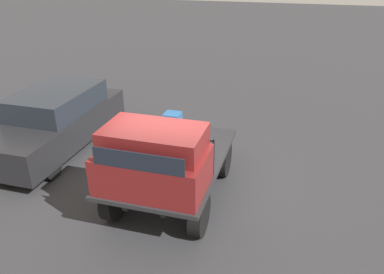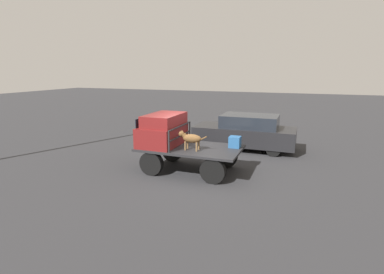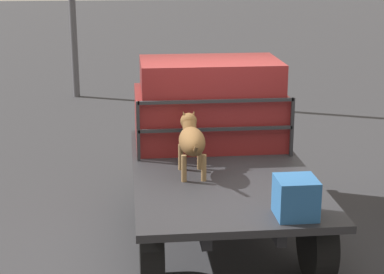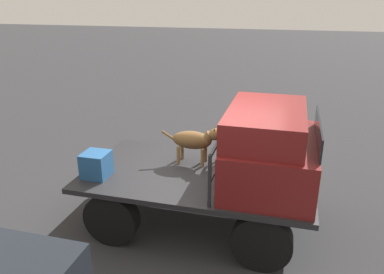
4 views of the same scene
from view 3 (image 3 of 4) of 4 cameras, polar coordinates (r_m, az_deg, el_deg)
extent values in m
plane|color=#2D2D30|center=(8.01, 2.45, -8.86)|extent=(80.00, 80.00, 0.00)
cylinder|color=black|center=(8.80, -4.25, -3.58)|extent=(0.83, 0.24, 0.83)
cylinder|color=black|center=(9.02, 7.02, -3.18)|extent=(0.83, 0.24, 0.83)
cylinder|color=black|center=(6.75, -3.65, -9.95)|extent=(0.83, 0.24, 0.83)
cylinder|color=black|center=(7.03, 11.03, -9.14)|extent=(0.83, 0.24, 0.83)
cube|color=black|center=(7.69, -0.18, -4.10)|extent=(3.30, 0.10, 0.18)
cube|color=black|center=(7.79, 5.17, -3.89)|extent=(3.30, 0.10, 0.18)
cube|color=#232326|center=(7.68, 2.53, -3.09)|extent=(3.59, 2.08, 0.08)
cube|color=maroon|center=(8.62, 1.50, 1.80)|extent=(1.28, 1.96, 0.71)
cube|color=maroon|center=(8.40, 1.61, 5.41)|extent=(1.09, 1.80, 0.43)
cube|color=black|center=(9.12, 1.02, 5.86)|extent=(0.02, 1.61, 0.33)
cube|color=#232326|center=(7.86, -4.80, 0.49)|extent=(0.04, 0.04, 0.75)
cube|color=#232326|center=(8.12, 8.88, 0.87)|extent=(0.04, 0.04, 0.75)
cube|color=#232326|center=(7.84, 2.18, 3.20)|extent=(0.04, 1.92, 0.04)
cube|color=#232326|center=(7.93, 2.15, 0.69)|extent=(0.04, 1.92, 0.04)
cylinder|color=brown|center=(7.58, -1.00, -1.80)|extent=(0.06, 0.06, 0.31)
cylinder|color=brown|center=(7.60, 0.68, -1.75)|extent=(0.06, 0.06, 0.31)
cylinder|color=brown|center=(7.19, -0.72, -2.81)|extent=(0.06, 0.06, 0.31)
cylinder|color=brown|center=(7.21, 1.05, -2.75)|extent=(0.06, 0.06, 0.31)
ellipsoid|color=brown|center=(7.32, 0.00, -0.39)|extent=(0.66, 0.30, 0.30)
sphere|color=brown|center=(7.51, -0.14, -0.38)|extent=(0.13, 0.13, 0.13)
cylinder|color=brown|center=(7.56, -0.22, 0.81)|extent=(0.21, 0.16, 0.20)
sphere|color=brown|center=(7.65, -0.30, 1.42)|extent=(0.20, 0.20, 0.20)
cone|color=brown|center=(7.74, -0.36, 1.47)|extent=(0.11, 0.11, 0.11)
cone|color=brown|center=(7.62, -0.71, 2.00)|extent=(0.06, 0.08, 0.10)
cone|color=brown|center=(7.63, 0.12, 2.02)|extent=(0.06, 0.08, 0.10)
cylinder|color=brown|center=(6.93, 0.33, -1.08)|extent=(0.28, 0.04, 0.19)
cube|color=#235184|center=(6.33, 9.21, -5.33)|extent=(0.39, 0.39, 0.39)
camera|label=1|loc=(13.86, -11.83, 21.48)|focal=35.00mm
camera|label=2|loc=(9.27, -74.93, 5.66)|focal=28.00mm
camera|label=4|loc=(10.56, 31.87, 14.59)|focal=35.00mm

